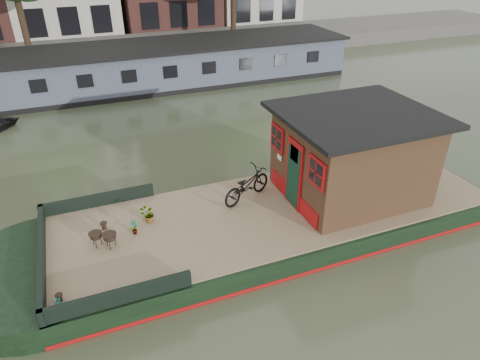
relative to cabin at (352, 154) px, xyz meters
name	(u,v)px	position (x,y,z in m)	size (l,w,h in m)	color
ground	(277,227)	(-2.19, 0.00, -1.88)	(120.00, 120.00, 0.00)	#2D3421
houseboat_hull	(232,230)	(-3.52, 0.00, -1.60)	(14.01, 4.02, 0.60)	black
houseboat_deck	(278,208)	(-2.19, 0.00, -1.25)	(11.80, 3.80, 0.05)	#91745A
bow_bulwark	(81,247)	(-7.25, 0.00, -1.05)	(3.00, 4.00, 0.35)	black
cabin	(352,154)	(0.00, 0.00, 0.00)	(4.00, 3.50, 2.42)	#342514
bicycle	(247,185)	(-2.80, 0.74, -0.78)	(0.59, 1.69, 0.89)	black
potted_plant_a	(134,227)	(-6.00, 0.27, -1.02)	(0.21, 0.14, 0.41)	brown
potted_plant_c	(149,215)	(-5.56, 0.64, -1.02)	(0.38, 0.33, 0.42)	#92582A
potted_plant_e	(59,305)	(-7.79, -1.70, -1.06)	(0.18, 0.12, 0.33)	maroon
brazier_front	(96,239)	(-6.90, 0.15, -1.04)	(0.34, 0.34, 0.37)	black
brazier_rear	(110,240)	(-6.60, -0.03, -1.03)	(0.36, 0.36, 0.39)	black
bollard_port	(104,226)	(-6.67, 0.76, -1.13)	(0.17, 0.17, 0.20)	black
bollard_stbd	(59,298)	(-7.79, -1.42, -1.14)	(0.16, 0.16, 0.18)	black
far_houseboat	(162,66)	(-2.19, 14.00, -0.91)	(20.40, 4.40, 2.11)	#50566B
quay	(140,49)	(-2.19, 20.50, -1.43)	(60.00, 6.00, 0.90)	#47443F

